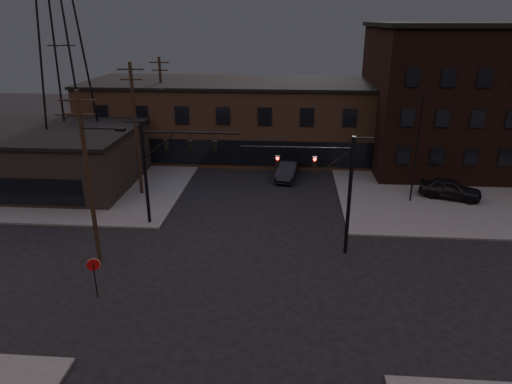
# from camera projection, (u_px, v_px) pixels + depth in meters

# --- Properties ---
(ground) EXTENTS (140.00, 140.00, 0.00)m
(ground) POSITION_uv_depth(u_px,v_px,m) (242.00, 284.00, 27.02)
(ground) COLOR black
(ground) RESTS_ON ground
(sidewalk_ne) EXTENTS (30.00, 30.00, 0.15)m
(sidewalk_ne) POSITION_uv_depth(u_px,v_px,m) (482.00, 174.00, 45.92)
(sidewalk_ne) COLOR #474744
(sidewalk_ne) RESTS_ON ground
(sidewalk_nw) EXTENTS (30.00, 30.00, 0.15)m
(sidewalk_nw) POSITION_uv_depth(u_px,v_px,m) (61.00, 164.00, 49.07)
(sidewalk_nw) COLOR #474744
(sidewalk_nw) RESTS_ON ground
(building_row) EXTENTS (40.00, 12.00, 8.00)m
(building_row) POSITION_uv_depth(u_px,v_px,m) (268.00, 120.00, 51.69)
(building_row) COLOR brown
(building_row) RESTS_ON ground
(building_right) EXTENTS (22.00, 16.00, 14.00)m
(building_right) POSITION_uv_depth(u_px,v_px,m) (479.00, 99.00, 47.18)
(building_right) COLOR black
(building_right) RESTS_ON ground
(building_left) EXTENTS (16.00, 12.00, 5.00)m
(building_left) POSITION_uv_depth(u_px,v_px,m) (47.00, 159.00, 42.47)
(building_left) COLOR black
(building_left) RESTS_ON ground
(traffic_signal_near) EXTENTS (7.12, 0.24, 8.00)m
(traffic_signal_near) POSITION_uv_depth(u_px,v_px,m) (332.00, 183.00, 29.08)
(traffic_signal_near) COLOR black
(traffic_signal_near) RESTS_ON ground
(traffic_signal_far) EXTENTS (7.12, 0.24, 8.00)m
(traffic_signal_far) POSITION_uv_depth(u_px,v_px,m) (161.00, 161.00, 33.17)
(traffic_signal_far) COLOR black
(traffic_signal_far) RESTS_ON ground
(stop_sign) EXTENTS (0.72, 0.33, 2.48)m
(stop_sign) POSITION_uv_depth(u_px,v_px,m) (94.00, 269.00, 25.09)
(stop_sign) COLOR black
(stop_sign) RESTS_ON ground
(utility_pole_near) EXTENTS (3.70, 0.28, 11.00)m
(utility_pole_near) POSITION_uv_depth(u_px,v_px,m) (89.00, 176.00, 27.47)
(utility_pole_near) COLOR black
(utility_pole_near) RESTS_ON ground
(utility_pole_mid) EXTENTS (3.70, 0.28, 11.50)m
(utility_pole_mid) POSITION_uv_depth(u_px,v_px,m) (136.00, 127.00, 38.63)
(utility_pole_mid) COLOR black
(utility_pole_mid) RESTS_ON ground
(utility_pole_far) EXTENTS (2.20, 0.28, 11.00)m
(utility_pole_far) POSITION_uv_depth(u_px,v_px,m) (162.00, 106.00, 50.01)
(utility_pole_far) COLOR black
(utility_pole_far) RESTS_ON ground
(transmission_tower) EXTENTS (7.00, 7.00, 25.00)m
(transmission_tower) POSITION_uv_depth(u_px,v_px,m) (61.00, 46.00, 40.63)
(transmission_tower) COLOR black
(transmission_tower) RESTS_ON ground
(lot_light_a) EXTENTS (1.50, 0.28, 9.14)m
(lot_light_a) POSITION_uv_depth(u_px,v_px,m) (418.00, 140.00, 37.17)
(lot_light_a) COLOR black
(lot_light_a) RESTS_ON ground
(lot_light_b) EXTENTS (1.50, 0.28, 9.14)m
(lot_light_b) POSITION_uv_depth(u_px,v_px,m) (471.00, 127.00, 41.40)
(lot_light_b) COLOR black
(lot_light_b) RESTS_ON ground
(parked_car_lot_a) EXTENTS (5.45, 3.68, 1.72)m
(parked_car_lot_a) POSITION_uv_depth(u_px,v_px,m) (450.00, 189.00, 39.37)
(parked_car_lot_a) COLOR black
(parked_car_lot_a) RESTS_ON sidewalk_ne
(parked_car_lot_b) EXTENTS (5.48, 3.39, 1.48)m
(parked_car_lot_b) POSITION_uv_depth(u_px,v_px,m) (434.00, 165.00, 46.21)
(parked_car_lot_b) COLOR #A6A6A8
(parked_car_lot_b) RESTS_ON sidewalk_ne
(car_crossing) EXTENTS (2.51, 5.28, 1.67)m
(car_crossing) POSITION_uv_depth(u_px,v_px,m) (288.00, 170.00, 44.62)
(car_crossing) COLOR black
(car_crossing) RESTS_ON ground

